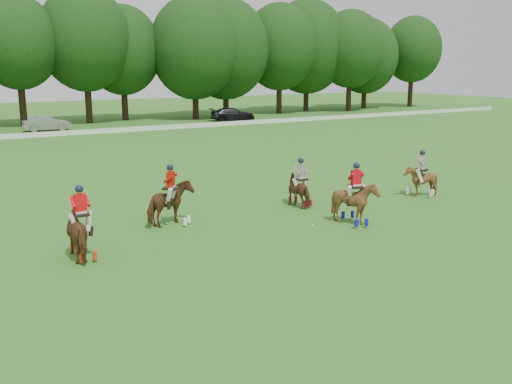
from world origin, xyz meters
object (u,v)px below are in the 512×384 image
car_mid (47,124)px  polo_red_b (171,203)px  car_right (233,114)px  polo_stripe_b (421,180)px  polo_red_c (355,202)px  polo_ball (312,225)px  polo_red_a (82,232)px  polo_stripe_a (300,189)px

car_mid → polo_red_b: polo_red_b is taller
car_mid → car_right: bearing=-88.3°
car_mid → polo_stripe_b: (8.99, -37.70, 0.07)m
car_mid → polo_red_b: size_ratio=1.80×
polo_red_b → polo_stripe_b: 12.01m
car_right → polo_red_b: polo_red_b is taller
car_right → polo_red_c: polo_red_c is taller
polo_red_c → polo_stripe_b: size_ratio=1.10×
car_right → polo_red_b: (-22.89, -36.24, 0.13)m
polo_ball → car_mid: bearing=92.3°
polo_red_a → polo_stripe_a: (9.91, 1.98, -0.11)m
polo_red_b → polo_red_c: size_ratio=0.98×
car_right → polo_ball: (-18.39, -39.20, -0.68)m
car_mid → polo_red_a: 38.93m
polo_red_a → polo_red_b: size_ratio=1.00×
car_mid → polo_red_a: (-6.86, -38.32, 0.16)m
polo_red_b → polo_red_c: 7.04m
polo_stripe_b → polo_ball: bearing=-168.6°
polo_stripe_a → polo_red_b: bearing=179.0°
car_mid → polo_stripe_a: bearing=-173.5°
car_right → polo_red_c: bearing=171.2°
polo_stripe_b → polo_ball: (-7.41, -1.50, -0.73)m
car_right → polo_ball: size_ratio=55.46×
polo_red_a → polo_ball: size_ratio=26.23×
polo_ball → polo_red_c: bearing=-20.9°
car_mid → polo_red_b: bearing=177.1°
polo_stripe_a → polo_red_c: bearing=-88.5°
polo_red_c → polo_ball: polo_red_c is taller
polo_red_c → car_mid: bearing=94.5°
car_right → polo_red_a: bearing=159.1°
polo_red_b → car_right: bearing=57.7°
polo_stripe_b → polo_ball: polo_stripe_b is taller
car_right → polo_red_a: 46.77m
car_mid → car_right: 19.96m
polo_red_c → polo_ball: size_ratio=26.74×
car_right → polo_stripe_b: bearing=177.9°
car_right → polo_red_a: polo_red_a is taller
car_mid → polo_stripe_b: bearing=-164.9°
car_right → polo_red_a: (-26.82, -38.32, 0.13)m
polo_ball → polo_red_b: bearing=146.7°
polo_red_c → polo_stripe_a: polo_red_c is taller
polo_red_a → polo_stripe_a: 10.11m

